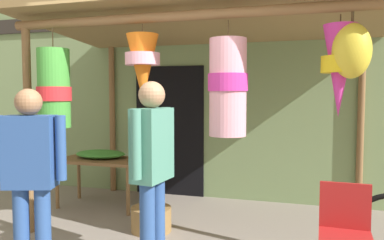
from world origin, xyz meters
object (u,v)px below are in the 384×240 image
Objects in this scene: folding_chair at (345,227)px; customer_foreground at (31,169)px; display_table at (101,164)px; passerby_at_right at (152,161)px; wicker_basket_by_table at (151,219)px; flower_heap_on_table at (101,154)px.

customer_foreground is (-2.50, -0.61, 0.45)m from folding_chair.
passerby_at_right reaches higher than display_table.
display_table is 1.33m from wicker_basket_by_table.
passerby_at_right is at bearing 22.96° from customer_foreground.
passerby_at_right reaches higher than folding_chair.
flower_heap_on_table is at bearing 130.92° from passerby_at_right.
passerby_at_right is at bearing -49.08° from flower_heap_on_table.
flower_heap_on_table is 0.45× the size of customer_foreground.
customer_foreground is at bearing -166.27° from folding_chair.
customer_foreground is (0.56, -2.11, 0.22)m from flower_heap_on_table.
folding_chair is at bearing 7.91° from passerby_at_right.
flower_heap_on_table is at bearing 119.58° from display_table.
wicker_basket_by_table is at bearing 159.54° from folding_chair.
wicker_basket_by_table is (1.07, -0.76, -0.59)m from flower_heap_on_table.
wicker_basket_by_table is at bearing 69.47° from customer_foreground.
customer_foreground is (-0.51, -1.35, 0.81)m from wicker_basket_by_table.
flower_heap_on_table is 1.44m from wicker_basket_by_table.
customer_foreground reaches higher than display_table.
customer_foreground is 1.01m from passerby_at_right.
passerby_at_right reaches higher than wicker_basket_by_table.
folding_chair is 2.16m from wicker_basket_by_table.
wicker_basket_by_table is 1.35m from passerby_at_right.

